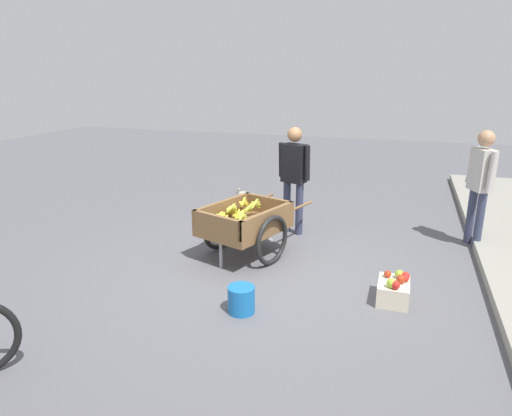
% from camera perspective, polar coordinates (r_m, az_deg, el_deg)
% --- Properties ---
extents(ground_plane, '(24.00, 24.00, 0.00)m').
position_cam_1_polar(ground_plane, '(5.59, 1.02, -7.98)').
color(ground_plane, '#56565B').
extents(fruit_cart, '(1.81, 1.26, 0.71)m').
position_cam_1_polar(fruit_cart, '(5.90, -1.49, -2.02)').
color(fruit_cart, brown).
rests_on(fruit_cart, ground).
extents(vendor_person, '(0.30, 0.51, 1.58)m').
position_cam_1_polar(vendor_person, '(6.66, 4.76, 4.61)').
color(vendor_person, '#333851').
rests_on(vendor_person, ground).
extents(dog, '(0.49, 0.52, 0.40)m').
position_cam_1_polar(dog, '(7.77, -1.25, 1.32)').
color(dog, beige).
rests_on(dog, ground).
extents(plastic_bucket, '(0.28, 0.28, 0.28)m').
position_cam_1_polar(plastic_bucket, '(4.67, -1.85, -11.36)').
color(plastic_bucket, '#1966B2').
rests_on(plastic_bucket, ground).
extents(apple_crate, '(0.44, 0.32, 0.32)m').
position_cam_1_polar(apple_crate, '(5.08, 16.87, -9.76)').
color(apple_crate, beige).
rests_on(apple_crate, ground).
extents(bystander_person, '(0.49, 0.32, 1.60)m').
position_cam_1_polar(bystander_person, '(6.81, 26.30, 3.33)').
color(bystander_person, '#333851').
rests_on(bystander_person, ground).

